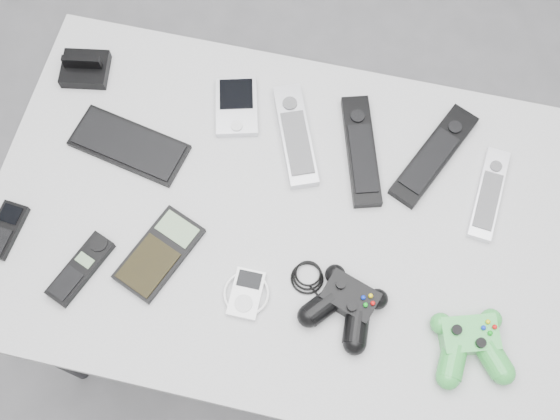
% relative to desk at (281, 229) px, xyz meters
% --- Properties ---
extents(floor, '(3.50, 3.50, 0.00)m').
position_rel_desk_xyz_m(floor, '(0.06, -0.03, -0.68)').
color(floor, slate).
rests_on(floor, ground).
extents(desk, '(1.11, 0.71, 0.74)m').
position_rel_desk_xyz_m(desk, '(0.00, 0.00, 0.00)').
color(desk, '#99999C').
rests_on(desk, floor).
extents(pda_keyboard, '(0.24, 0.14, 0.01)m').
position_rel_desk_xyz_m(pda_keyboard, '(-0.32, 0.08, 0.07)').
color(pda_keyboard, black).
rests_on(pda_keyboard, desk).
extents(dock_bracket, '(0.11, 0.10, 0.05)m').
position_rel_desk_xyz_m(dock_bracket, '(-0.46, 0.22, 0.09)').
color(dock_bracket, black).
rests_on(dock_bracket, desk).
extents(pda, '(0.11, 0.15, 0.02)m').
position_rel_desk_xyz_m(pda, '(-0.14, 0.21, 0.07)').
color(pda, silver).
rests_on(pda, desk).
extents(remote_silver_a, '(0.13, 0.23, 0.02)m').
position_rel_desk_xyz_m(remote_silver_a, '(-0.01, 0.17, 0.08)').
color(remote_silver_a, silver).
rests_on(remote_silver_a, desk).
extents(remote_black_a, '(0.12, 0.24, 0.02)m').
position_rel_desk_xyz_m(remote_black_a, '(0.12, 0.17, 0.08)').
color(remote_black_a, black).
rests_on(remote_black_a, desk).
extents(remote_black_b, '(0.15, 0.24, 0.02)m').
position_rel_desk_xyz_m(remote_black_b, '(0.26, 0.19, 0.08)').
color(remote_black_b, black).
rests_on(remote_black_b, desk).
extents(remote_silver_b, '(0.06, 0.19, 0.02)m').
position_rel_desk_xyz_m(remote_silver_b, '(0.38, 0.13, 0.07)').
color(remote_silver_b, silver).
rests_on(remote_silver_b, desk).
extents(mobile_phone, '(0.06, 0.11, 0.02)m').
position_rel_desk_xyz_m(mobile_phone, '(-0.49, -0.14, 0.07)').
color(mobile_phone, black).
rests_on(mobile_phone, desk).
extents(cordless_handset, '(0.09, 0.15, 0.02)m').
position_rel_desk_xyz_m(cordless_handset, '(-0.33, -0.18, 0.08)').
color(cordless_handset, black).
rests_on(cordless_handset, desk).
extents(calculator, '(0.14, 0.19, 0.02)m').
position_rel_desk_xyz_m(calculator, '(-0.20, -0.12, 0.07)').
color(calculator, black).
rests_on(calculator, desk).
extents(mp3_player, '(0.08, 0.09, 0.02)m').
position_rel_desk_xyz_m(mp3_player, '(-0.03, -0.16, 0.07)').
color(mp3_player, white).
rests_on(mp3_player, desk).
extents(controller_black, '(0.26, 0.21, 0.05)m').
position_rel_desk_xyz_m(controller_black, '(0.15, -0.14, 0.09)').
color(controller_black, black).
rests_on(controller_black, desk).
extents(controller_green, '(0.17, 0.18, 0.05)m').
position_rel_desk_xyz_m(controller_green, '(0.37, -0.16, 0.09)').
color(controller_green, '#248526').
rests_on(controller_green, desk).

